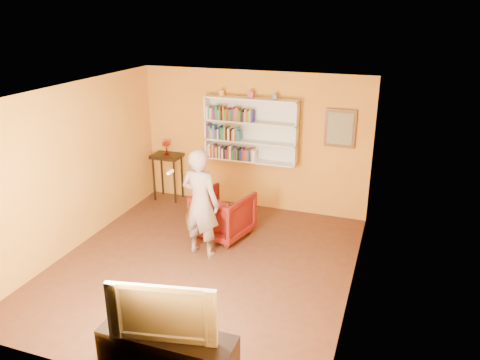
% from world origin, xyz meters
% --- Properties ---
extents(room_shell, '(5.30, 5.80, 2.88)m').
position_xyz_m(room_shell, '(0.00, 0.00, 1.02)').
color(room_shell, '#432415').
rests_on(room_shell, ground).
extents(bookshelf, '(1.80, 0.29, 1.23)m').
position_xyz_m(bookshelf, '(0.00, 2.41, 1.59)').
color(bookshelf, silver).
rests_on(bookshelf, room_shell).
extents(books_row_lower, '(0.98, 0.19, 0.27)m').
position_xyz_m(books_row_lower, '(-0.37, 2.30, 1.13)').
color(books_row_lower, gold).
rests_on(books_row_lower, bookshelf).
extents(books_row_middle, '(0.67, 0.19, 0.27)m').
position_xyz_m(books_row_middle, '(-0.53, 2.30, 1.51)').
color(books_row_middle, '#572775').
rests_on(books_row_middle, bookshelf).
extents(books_row_upper, '(0.93, 0.19, 0.27)m').
position_xyz_m(books_row_upper, '(-0.40, 2.30, 1.89)').
color(books_row_upper, white).
rests_on(books_row_upper, bookshelf).
extents(ornament_left, '(0.08, 0.08, 0.11)m').
position_xyz_m(ornament_left, '(-0.58, 2.35, 2.27)').
color(ornament_left, gold).
rests_on(ornament_left, bookshelf).
extents(ornament_centre, '(0.09, 0.09, 0.13)m').
position_xyz_m(ornament_centre, '(0.00, 2.35, 2.28)').
color(ornament_centre, '#A8384F').
rests_on(ornament_centre, bookshelf).
extents(ornament_right, '(0.07, 0.07, 0.10)m').
position_xyz_m(ornament_right, '(0.46, 2.35, 2.26)').
color(ornament_right, slate).
rests_on(ornament_right, bookshelf).
extents(framed_painting, '(0.55, 0.05, 0.70)m').
position_xyz_m(framed_painting, '(1.65, 2.46, 1.75)').
color(framed_painting, brown).
rests_on(framed_painting, room_shell).
extents(console_table, '(0.59, 0.45, 0.97)m').
position_xyz_m(console_table, '(-1.77, 2.25, 0.80)').
color(console_table, black).
rests_on(console_table, ground).
extents(ruby_lustre, '(0.17, 0.17, 0.28)m').
position_xyz_m(ruby_lustre, '(-1.77, 2.25, 1.16)').
color(ruby_lustre, maroon).
rests_on(ruby_lustre, console_table).
extents(armchair, '(1.05, 1.07, 0.81)m').
position_xyz_m(armchair, '(-0.07, 1.05, 0.40)').
color(armchair, '#4D0506').
rests_on(armchair, ground).
extents(person, '(0.71, 0.52, 1.79)m').
position_xyz_m(person, '(-0.17, 0.34, 0.89)').
color(person, '#796359').
rests_on(person, ground).
extents(game_remote, '(0.04, 0.15, 0.04)m').
position_xyz_m(game_remote, '(-0.50, 0.02, 1.48)').
color(game_remote, white).
rests_on(game_remote, person).
extents(tv_cabinet, '(1.51, 0.45, 0.54)m').
position_xyz_m(tv_cabinet, '(0.57, -2.25, 0.27)').
color(tv_cabinet, black).
rests_on(tv_cabinet, ground).
extents(television, '(1.16, 0.38, 0.66)m').
position_xyz_m(television, '(0.57, -2.25, 0.87)').
color(television, black).
rests_on(television, tv_cabinet).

